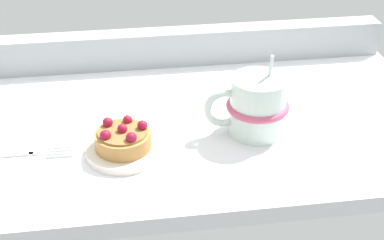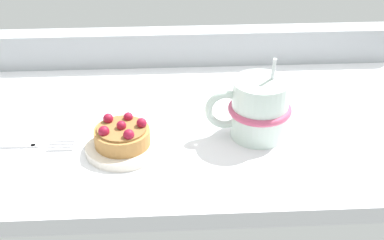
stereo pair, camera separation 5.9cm
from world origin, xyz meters
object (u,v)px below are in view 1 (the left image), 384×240
at_px(dessert_plate, 124,151).
at_px(raspberry_tart, 123,138).
at_px(coffee_mug, 256,106).
at_px(dessert_fork, 15,154).

bearing_deg(dessert_plate, raspberry_tart, 163.05).
xyz_separation_m(coffee_mug, dessert_fork, (-0.33, -0.01, -0.04)).
height_order(raspberry_tart, dessert_fork, raspberry_tart).
bearing_deg(coffee_mug, dessert_plate, -171.08).
relative_size(coffee_mug, dessert_fork, 0.76).
distance_m(raspberry_tart, dessert_fork, 0.15).
distance_m(coffee_mug, dessert_fork, 0.34).
height_order(dessert_plate, raspberry_tart, raspberry_tart).
bearing_deg(dessert_fork, raspberry_tart, -6.39).
bearing_deg(coffee_mug, raspberry_tart, -171.08).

